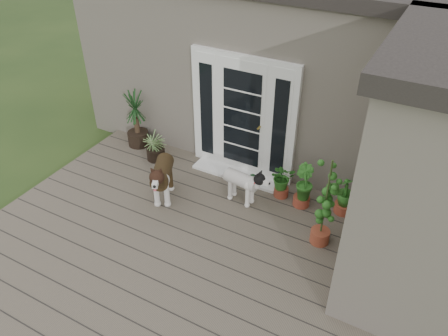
% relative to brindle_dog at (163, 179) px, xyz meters
% --- Properties ---
extents(deck, '(6.20, 4.60, 0.12)m').
position_rel_brindle_dog_xyz_m(deck, '(0.96, -0.86, -0.44)').
color(deck, '#6B5B4C').
rests_on(deck, ground).
extents(house_main, '(7.40, 4.00, 3.10)m').
position_rel_brindle_dog_xyz_m(house_main, '(0.96, 3.39, 1.05)').
color(house_main, '#665E54').
rests_on(house_main, ground).
extents(house_wing, '(1.60, 2.40, 3.10)m').
position_rel_brindle_dog_xyz_m(house_wing, '(3.86, 0.24, 1.05)').
color(house_wing, '#665E54').
rests_on(house_wing, ground).
extents(door_unit, '(1.90, 0.14, 2.15)m').
position_rel_brindle_dog_xyz_m(door_unit, '(0.76, 1.34, 0.69)').
color(door_unit, white).
rests_on(door_unit, deck).
extents(door_step, '(1.60, 0.40, 0.05)m').
position_rel_brindle_dog_xyz_m(door_step, '(0.76, 1.14, -0.36)').
color(door_step, white).
rests_on(door_step, deck).
extents(brindle_dog, '(0.76, 1.00, 0.77)m').
position_rel_brindle_dog_xyz_m(brindle_dog, '(0.00, 0.00, 0.00)').
color(brindle_dog, '#3D2B16').
rests_on(brindle_dog, deck).
extents(white_dog, '(0.78, 0.41, 0.62)m').
position_rel_brindle_dog_xyz_m(white_dog, '(1.15, 0.53, -0.07)').
color(white_dog, white).
rests_on(white_dog, deck).
extents(spider_plant, '(0.64, 0.64, 0.60)m').
position_rel_brindle_dog_xyz_m(spider_plant, '(-0.80, 0.89, -0.08)').
color(spider_plant, '#9DB36E').
rests_on(spider_plant, deck).
extents(yucca, '(0.88, 0.88, 1.11)m').
position_rel_brindle_dog_xyz_m(yucca, '(-1.40, 1.14, 0.17)').
color(yucca, black).
rests_on(yucca, deck).
extents(herb_a, '(0.56, 0.56, 0.51)m').
position_rel_brindle_dog_xyz_m(herb_a, '(1.68, 0.97, -0.13)').
color(herb_a, '#215017').
rests_on(herb_a, deck).
extents(herb_b, '(0.51, 0.51, 0.54)m').
position_rel_brindle_dog_xyz_m(herb_b, '(2.06, 0.90, -0.11)').
color(herb_b, '#1F5D1A').
rests_on(herb_b, deck).
extents(herb_c, '(0.47, 0.47, 0.53)m').
position_rel_brindle_dog_xyz_m(herb_c, '(2.71, 1.06, -0.12)').
color(herb_c, '#245719').
rests_on(herb_c, deck).
extents(sapling, '(0.50, 0.50, 1.49)m').
position_rel_brindle_dog_xyz_m(sapling, '(2.59, 0.23, 0.36)').
color(sapling, '#1F5317').
rests_on(sapling, deck).
extents(clog_left, '(0.20, 0.32, 0.09)m').
position_rel_brindle_dog_xyz_m(clog_left, '(1.00, 0.99, -0.34)').
color(clog_left, black).
rests_on(clog_left, deck).
extents(clog_right, '(0.34, 0.34, 0.10)m').
position_rel_brindle_dog_xyz_m(clog_right, '(1.01, 1.07, -0.33)').
color(clog_right, '#143218').
rests_on(clog_right, deck).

